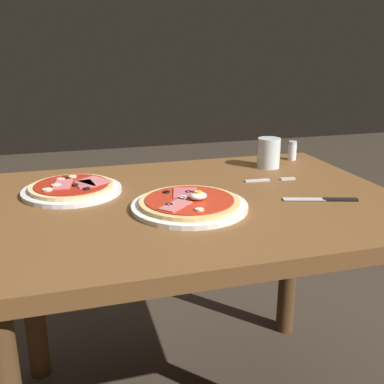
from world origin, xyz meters
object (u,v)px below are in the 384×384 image
object	(u,v)px
pizza_foreground	(190,204)
dining_table	(197,240)
pizza_across_left	(72,189)
water_glass_near	(269,155)
salt_shaker	(292,151)
knife	(326,199)
fork	(266,180)

from	to	relation	value
pizza_foreground	dining_table	bearing A→B (deg)	60.28
pizza_foreground	pizza_across_left	bearing A→B (deg)	142.59
water_glass_near	salt_shaker	bearing A→B (deg)	29.73
dining_table	water_glass_near	distance (m)	0.43
dining_table	knife	size ratio (longest dim) A/B	5.64
water_glass_near	fork	bearing A→B (deg)	-116.96
pizza_foreground	knife	world-z (taller)	pizza_foreground
fork	knife	world-z (taller)	knife
dining_table	fork	size ratio (longest dim) A/B	6.84
dining_table	knife	world-z (taller)	knife
pizza_across_left	knife	world-z (taller)	pizza_across_left
dining_table	water_glass_near	size ratio (longest dim) A/B	10.99
pizza_foreground	fork	size ratio (longest dim) A/B	1.85
pizza_foreground	pizza_across_left	size ratio (longest dim) A/B	1.08
dining_table	pizza_across_left	size ratio (longest dim) A/B	3.98
fork	water_glass_near	bearing A→B (deg)	63.04
pizza_foreground	pizza_across_left	distance (m)	0.35
water_glass_near	salt_shaker	world-z (taller)	water_glass_near
dining_table	knife	bearing A→B (deg)	-19.86
pizza_foreground	knife	distance (m)	0.36
pizza_across_left	fork	bearing A→B (deg)	-4.32
dining_table	salt_shaker	size ratio (longest dim) A/B	16.15
pizza_across_left	water_glass_near	xyz separation A→B (m)	(0.64, 0.10, 0.03)
salt_shaker	pizza_foreground	bearing A→B (deg)	-141.60
fork	knife	xyz separation A→B (m)	(0.07, -0.21, 0.00)
knife	salt_shaker	xyz separation A→B (m)	(0.13, 0.43, 0.03)
fork	pizza_foreground	bearing A→B (deg)	-149.47
pizza_foreground	pizza_across_left	xyz separation A→B (m)	(-0.28, 0.21, -0.00)
fork	dining_table	bearing A→B (deg)	-158.80
water_glass_near	knife	xyz separation A→B (m)	(-0.00, -0.35, -0.04)
pizza_foreground	fork	xyz separation A→B (m)	(0.29, 0.17, -0.01)
dining_table	salt_shaker	bearing A→B (deg)	35.02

